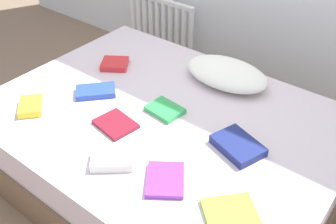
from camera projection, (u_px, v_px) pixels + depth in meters
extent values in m
plane|color=#7F6651|center=(163.00, 175.00, 2.48)|extent=(8.00, 8.00, 0.00)
cube|color=brown|center=(163.00, 159.00, 2.40)|extent=(2.00, 1.50, 0.28)
cube|color=silver|center=(163.00, 128.00, 2.25)|extent=(1.96, 1.46, 0.22)
cylinder|color=white|center=(133.00, 14.00, 3.67)|extent=(0.04, 0.04, 0.47)
cylinder|color=white|center=(139.00, 16.00, 3.63)|extent=(0.04, 0.04, 0.47)
cylinder|color=white|center=(145.00, 18.00, 3.60)|extent=(0.04, 0.04, 0.47)
cylinder|color=white|center=(151.00, 20.00, 3.56)|extent=(0.04, 0.04, 0.47)
cylinder|color=white|center=(157.00, 22.00, 3.52)|extent=(0.04, 0.04, 0.47)
cylinder|color=white|center=(164.00, 24.00, 3.49)|extent=(0.04, 0.04, 0.47)
cylinder|color=white|center=(170.00, 26.00, 3.45)|extent=(0.04, 0.04, 0.47)
cylinder|color=white|center=(177.00, 28.00, 3.41)|extent=(0.04, 0.04, 0.47)
cylinder|color=white|center=(184.00, 31.00, 3.38)|extent=(0.04, 0.04, 0.47)
cylinder|color=white|center=(191.00, 33.00, 3.34)|extent=(0.04, 0.04, 0.47)
cube|color=white|center=(160.00, 0.00, 3.38)|extent=(0.72, 0.04, 0.04)
cube|color=white|center=(161.00, 44.00, 3.63)|extent=(0.72, 0.04, 0.04)
ellipsoid|color=white|center=(227.00, 73.00, 2.41)|extent=(0.54, 0.34, 0.13)
cube|color=maroon|center=(116.00, 124.00, 2.09)|extent=(0.24, 0.20, 0.02)
cube|color=yellow|center=(31.00, 106.00, 2.20)|extent=(0.22, 0.21, 0.04)
cube|color=#2847B7|center=(96.00, 91.00, 2.33)|extent=(0.26, 0.27, 0.04)
cube|color=#8CC638|center=(230.00, 213.00, 1.61)|extent=(0.28, 0.29, 0.02)
cube|color=navy|center=(238.00, 146.00, 1.93)|extent=(0.29, 0.25, 0.05)
cube|color=green|center=(165.00, 110.00, 2.18)|extent=(0.21, 0.17, 0.03)
cube|color=purple|center=(165.00, 180.00, 1.76)|extent=(0.26, 0.27, 0.02)
cube|color=white|center=(112.00, 160.00, 1.85)|extent=(0.24, 0.23, 0.05)
cube|color=red|center=(115.00, 64.00, 2.59)|extent=(0.23, 0.23, 0.04)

